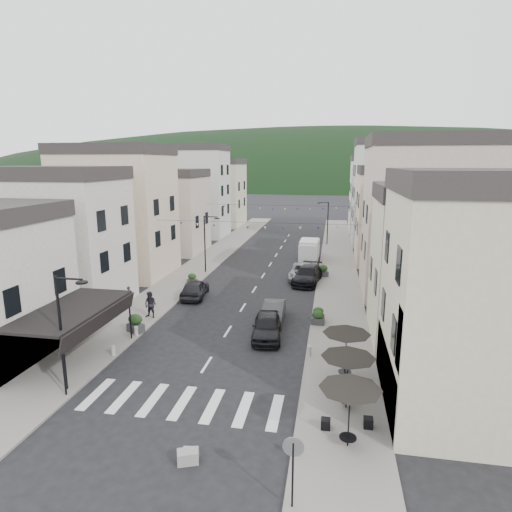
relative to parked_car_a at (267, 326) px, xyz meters
The scene contains 31 objects.
ground 10.86m from the parked_car_a, 104.98° to the right, with size 700.00×700.00×0.00m, color black.
sidewalk_left 23.88m from the parked_car_a, 115.56° to the left, with size 4.00×76.00×0.12m, color slate.
sidewalk_right 22.05m from the parked_car_a, 77.69° to the left, with size 4.00×76.00×0.12m, color slate.
hill_backdrop 289.55m from the parked_car_a, 90.55° to the left, with size 640.00×360.00×70.00m, color black.
bistro_building 14.02m from the parked_car_a, 28.92° to the right, with size 10.00×8.00×10.00m, color #BAB094.
boutique_awning 11.67m from the parked_car_a, 151.46° to the right, with size 3.77×7.50×3.28m.
buildings_row_left 32.75m from the parked_car_a, 122.37° to the left, with size 10.20×54.16×14.00m.
buildings_row_right 29.16m from the parked_car_a, 65.88° to the left, with size 10.20×54.16×14.50m.
cafe_terrace 9.23m from the parked_car_a, 57.41° to the right, with size 2.50×8.10×2.53m.
streetlamp_left_near 12.43m from the parked_car_a, 135.53° to the right, with size 1.70×0.56×6.00m.
streetlamp_left_far 18.01m from the parked_car_a, 119.03° to the left, with size 1.70×0.56×6.00m.
streetlamp_right_far 33.80m from the parked_car_a, 84.85° to the left, with size 1.70×0.56×6.00m.
traffic_sign 14.33m from the parked_car_a, 77.87° to the right, with size 0.70×0.07×2.70m.
bollards 5.71m from the parked_car_a, 119.43° to the right, with size 11.66×10.26×0.60m.
bunting_near 12.83m from the parked_car_a, 103.64° to the left, with size 19.00×0.28×0.62m.
bunting_far 28.10m from the parked_car_a, 95.81° to the left, with size 19.00×0.28×0.62m.
parked_car_a is the anchor object (origin of this frame).
parked_car_b 3.02m from the parked_car_a, 89.91° to the left, with size 1.49×4.28×1.41m, color #353638.
parked_car_c 15.03m from the parked_car_a, 85.11° to the left, with size 2.51×5.44×1.51m, color #97989F.
parked_car_d 13.66m from the parked_car_a, 82.43° to the left, with size 2.26×5.55×1.61m, color black.
parked_car_e 10.51m from the parked_car_a, 134.76° to the left, with size 1.85×4.59×1.56m, color black.
delivery_van 23.52m from the parked_car_a, 86.59° to the left, with size 2.19×5.30×2.52m.
pedestrian_a 12.39m from the parked_car_a, 160.90° to the left, with size 0.58×0.38×1.58m, color black.
pedestrian_b 9.11m from the parked_car_a, 168.38° to the left, with size 0.96×0.74×1.97m, color black.
concrete_block_a 12.48m from the parked_car_a, 95.30° to the right, with size 0.80×0.50×0.50m, color gray.
concrete_block_b 12.32m from the parked_car_a, 95.15° to the right, with size 0.60×0.45×0.45m, color gray.
planter_la 8.85m from the parked_car_a, behind, with size 1.27×0.97×1.25m.
planter_lb 14.03m from the parked_car_a, 128.86° to the left, with size 0.95×0.57×1.03m.
planter_ra 4.15m from the parked_car_a, 39.47° to the left, with size 0.96×0.57×1.03m.
planter_rb 4.71m from the parked_car_a, 47.21° to the left, with size 0.91×0.54×0.99m.
planter_rc 16.15m from the parked_car_a, 78.57° to the left, with size 1.17×0.83×1.18m.
Camera 1 is at (6.77, -15.59, 11.26)m, focal length 30.00 mm.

